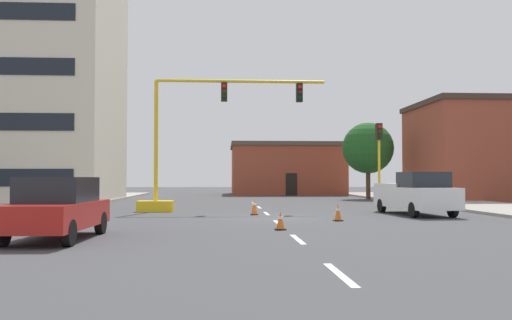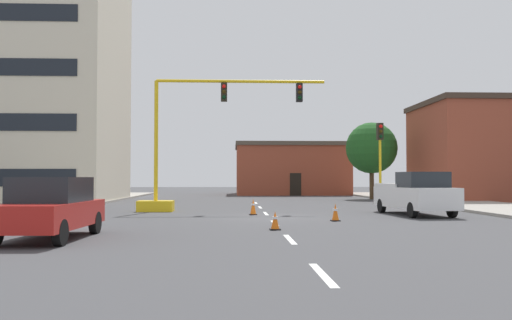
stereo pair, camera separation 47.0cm
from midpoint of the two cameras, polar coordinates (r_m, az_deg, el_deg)
ground_plane at (r=23.69m, az=1.98°, el=-6.07°), size 160.00×160.00×0.00m
sidewalk_left at (r=33.55m, az=-22.18°, el=-4.59°), size 6.00×56.00×0.14m
sidewalk_right at (r=34.95m, az=22.91°, el=-4.47°), size 6.00×56.00×0.14m
lane_stripe_seg_0 at (r=9.88m, az=8.42°, el=-11.87°), size 0.16×2.40×0.01m
lane_stripe_seg_1 at (r=15.26m, az=4.48°, el=-8.35°), size 0.16×2.40×0.01m
lane_stripe_seg_2 at (r=20.70m, az=2.63°, el=-6.65°), size 0.16×2.40×0.01m
lane_stripe_seg_3 at (r=26.17m, az=1.55°, el=-5.66°), size 0.16×2.40×0.01m
lane_stripe_seg_4 at (r=31.65m, az=0.85°, el=-5.02°), size 0.16×2.40×0.01m
lane_stripe_seg_5 at (r=37.14m, az=0.36°, el=-4.56°), size 0.16×2.40×0.01m
building_tall_left at (r=43.75m, az=-23.22°, el=9.97°), size 14.22×11.77×21.21m
building_brick_center at (r=57.38m, az=3.86°, el=-0.96°), size 11.60×10.11×5.33m
building_row_right at (r=46.55m, az=25.31°, el=0.89°), size 13.46×9.18×7.67m
traffic_signal_gantry at (r=28.02m, az=-7.50°, el=-0.75°), size 9.64×1.20×6.83m
traffic_light_pole_right at (r=31.06m, az=13.40°, el=1.48°), size 0.32×0.47×4.80m
tree_right_far at (r=44.93m, az=12.40°, el=1.24°), size 4.16×4.16×6.25m
pickup_truck_white at (r=26.17m, az=16.94°, el=-3.46°), size 2.46×5.55×1.99m
sedan_red_near_left at (r=16.15m, az=-20.11°, el=-4.73°), size 2.00×4.56×1.74m
traffic_cone_roadside_a at (r=21.84m, az=9.00°, el=-5.50°), size 0.36×0.36×0.70m
traffic_cone_roadside_b at (r=17.93m, az=2.79°, el=-6.43°), size 0.36×0.36×0.62m
traffic_cone_roadside_c at (r=25.19m, az=0.24°, el=-4.97°), size 0.36×0.36×0.76m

